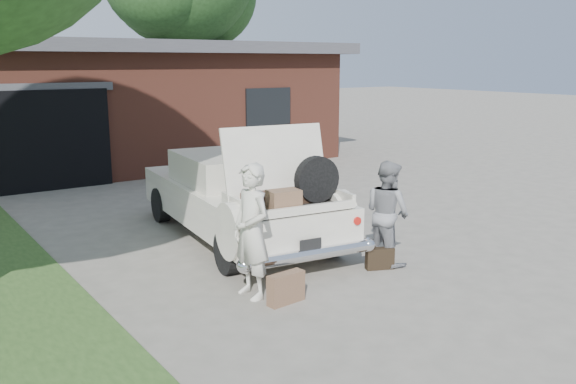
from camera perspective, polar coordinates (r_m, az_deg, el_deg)
ground at (r=7.91m, az=2.52°, el=-8.57°), size 90.00×90.00×0.00m
house at (r=18.22m, az=-17.47°, el=8.05°), size 12.80×7.80×3.30m
sedan at (r=9.76m, az=-4.68°, el=-0.37°), size 2.36×4.88×1.93m
woman_left at (r=7.26m, az=-3.45°, el=-3.69°), size 0.43×0.62×1.64m
woman_right at (r=8.61m, az=9.28°, el=-1.90°), size 0.55×0.71×1.46m
suitcase_left at (r=7.25m, az=-0.20°, el=-8.98°), size 0.49×0.20×0.37m
suitcase_right at (r=8.48m, az=8.59°, el=-6.18°), size 0.40×0.26×0.30m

